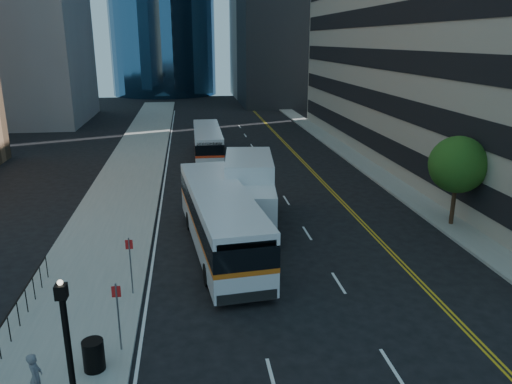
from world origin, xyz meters
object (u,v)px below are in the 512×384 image
pedestrian (36,378)px  bus_front (220,218)px  lamp_post (69,356)px  bus_rear (207,142)px  box_truck (249,191)px  street_tree (458,165)px  trash_can (94,355)px

pedestrian → bus_front: bearing=-40.0°
lamp_post → bus_rear: size_ratio=0.43×
lamp_post → box_truck: lamp_post is taller
box_truck → street_tree: bearing=-3.4°
trash_can → bus_front: bearing=63.3°
street_tree → box_truck: (-11.51, 1.93, -1.65)m
bus_front → pedestrian: bearing=-125.8°
bus_rear → trash_can: bus_rear is taller
bus_front → box_truck: size_ratio=1.53×
bus_front → lamp_post: bearing=-116.4°
street_tree → pedestrian: street_tree is taller
bus_front → pedestrian: size_ratio=7.92×
trash_can → pedestrian: pedestrian is taller
bus_rear → lamp_post: bearing=-98.0°
bus_front → bus_rear: size_ratio=1.17×
bus_front → trash_can: size_ratio=12.14×
bus_front → bus_rear: bearing=83.4°
street_tree → pedestrian: (-19.50, -12.27, -2.70)m
box_truck → pedestrian: bearing=-113.2°
bus_front → trash_can: bus_front is taller
box_truck → bus_rear: bearing=101.7°
bus_rear → pedestrian: (-6.32, -31.32, -0.57)m
bus_rear → trash_can: (-4.93, -30.03, -0.84)m
bus_rear → trash_can: size_ratio=10.40×
lamp_post → bus_front: size_ratio=0.37×
lamp_post → pedestrian: 2.90m
lamp_post → bus_front: lamp_post is taller
box_truck → pedestrian: size_ratio=5.16×
pedestrian → lamp_post: bearing=-149.4°
lamp_post → trash_can: lamp_post is taller
lamp_post → trash_can: (-0.11, 3.02, -2.06)m
bus_front → pedestrian: (-6.08, -10.60, -0.79)m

